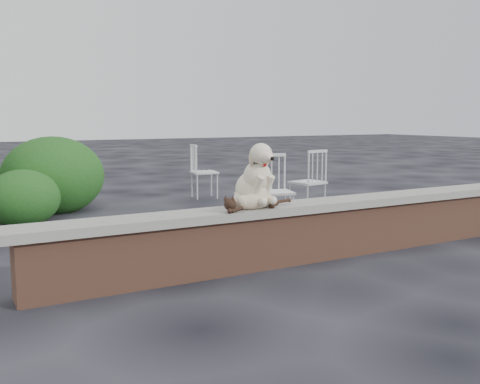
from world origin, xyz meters
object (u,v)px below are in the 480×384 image
chair_c (308,181)px  dog (253,174)px  chair_d (275,191)px  chair_e (204,171)px  cat (253,200)px

chair_c → dog: bearing=35.2°
dog → chair_c: size_ratio=0.64×
chair_d → chair_e: same height
chair_c → chair_e: bearing=-80.9°
dog → chair_c: dog is taller
cat → chair_d: 2.10m
dog → chair_d: (1.22, 1.48, -0.41)m
cat → chair_c: 3.27m
cat → chair_d: (1.30, 1.63, -0.19)m
dog → chair_c: (2.22, 2.16, -0.41)m
chair_c → chair_d: size_ratio=1.00×
dog → chair_c: 3.13m
dog → chair_d: dog is taller
cat → dog: bearing=55.3°
cat → chair_c: chair_c is taller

